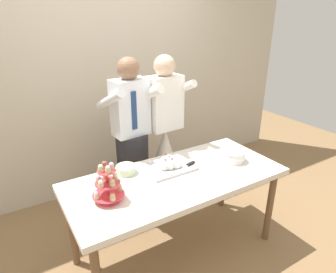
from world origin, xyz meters
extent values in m
plane|color=olive|center=(0.00, 0.00, 0.00)|extent=(8.00, 8.00, 0.00)
cube|color=beige|center=(0.00, 1.45, 1.45)|extent=(5.20, 0.10, 2.90)
cube|color=silver|center=(0.00, 0.00, 0.75)|extent=(1.80, 0.80, 0.05)
cylinder|color=brown|center=(0.82, -0.32, 0.36)|extent=(0.06, 0.06, 0.72)
cylinder|color=brown|center=(-0.82, 0.32, 0.36)|extent=(0.06, 0.06, 0.72)
cylinder|color=brown|center=(0.82, 0.32, 0.36)|extent=(0.06, 0.06, 0.72)
cylinder|color=#D83F4C|center=(-0.59, -0.02, 0.78)|extent=(0.17, 0.17, 0.01)
cylinder|color=#D83F4C|center=(-0.59, -0.02, 0.93)|extent=(0.01, 0.01, 0.31)
cylinder|color=#D83F4C|center=(-0.59, -0.02, 0.82)|extent=(0.23, 0.23, 0.01)
cylinder|color=#D1B784|center=(-0.51, -0.02, 0.84)|extent=(0.04, 0.04, 0.03)
sphere|color=#D6B27A|center=(-0.51, -0.02, 0.86)|extent=(0.04, 0.04, 0.04)
cylinder|color=#D1B784|center=(-0.59, 0.06, 0.84)|extent=(0.04, 0.04, 0.03)
sphere|color=beige|center=(-0.59, 0.06, 0.86)|extent=(0.04, 0.04, 0.04)
cylinder|color=#D1B784|center=(-0.68, -0.03, 0.84)|extent=(0.04, 0.04, 0.03)
sphere|color=#EAB7C6|center=(-0.68, -0.03, 0.86)|extent=(0.04, 0.04, 0.04)
cylinder|color=#D1B784|center=(-0.60, -0.11, 0.84)|extent=(0.04, 0.04, 0.03)
sphere|color=#D6B27A|center=(-0.60, -0.11, 0.86)|extent=(0.04, 0.04, 0.04)
cylinder|color=#D83F4C|center=(-0.59, -0.02, 0.92)|extent=(0.18, 0.18, 0.01)
cylinder|color=#D1B784|center=(-0.53, -0.02, 0.93)|extent=(0.04, 0.04, 0.03)
sphere|color=white|center=(-0.53, -0.02, 0.96)|extent=(0.04, 0.04, 0.04)
cylinder|color=#D1B784|center=(-0.58, 0.04, 0.93)|extent=(0.04, 0.04, 0.03)
sphere|color=#EAB7C6|center=(-0.58, 0.04, 0.96)|extent=(0.04, 0.04, 0.04)
cylinder|color=#D1B784|center=(-0.65, 0.01, 0.93)|extent=(0.04, 0.04, 0.03)
sphere|color=#EAB7C6|center=(-0.65, 0.01, 0.96)|extent=(0.04, 0.04, 0.04)
cylinder|color=#D1B784|center=(-0.65, -0.05, 0.93)|extent=(0.04, 0.04, 0.03)
sphere|color=white|center=(-0.65, -0.05, 0.96)|extent=(0.04, 0.04, 0.04)
cylinder|color=#D1B784|center=(-0.58, -0.08, 0.93)|extent=(0.04, 0.04, 0.03)
sphere|color=#D6B27A|center=(-0.58, -0.08, 0.96)|extent=(0.04, 0.04, 0.04)
cylinder|color=#D83F4C|center=(-0.59, -0.02, 1.01)|extent=(0.13, 0.13, 0.01)
cylinder|color=#D1B784|center=(-0.56, -0.03, 1.03)|extent=(0.04, 0.04, 0.03)
sphere|color=#EAB7C6|center=(-0.56, -0.03, 1.05)|extent=(0.04, 0.04, 0.04)
cylinder|color=#D1B784|center=(-0.59, 0.01, 1.03)|extent=(0.04, 0.04, 0.03)
sphere|color=brown|center=(-0.59, 0.01, 1.05)|extent=(0.04, 0.04, 0.04)
cylinder|color=#D1B784|center=(-0.63, -0.02, 1.03)|extent=(0.04, 0.04, 0.03)
sphere|color=beige|center=(-0.63, -0.02, 1.05)|extent=(0.04, 0.04, 0.04)
cylinder|color=#D1B784|center=(-0.59, -0.06, 1.03)|extent=(0.04, 0.04, 0.03)
sphere|color=#EAB7C6|center=(-0.59, -0.06, 1.05)|extent=(0.04, 0.04, 0.04)
cube|color=silver|center=(0.01, 0.15, 0.79)|extent=(0.42, 0.31, 0.02)
sphere|color=white|center=(0.08, 0.15, 0.83)|extent=(0.08, 0.08, 0.08)
sphere|color=white|center=(0.05, 0.20, 0.83)|extent=(0.08, 0.08, 0.08)
sphere|color=white|center=(0.00, 0.20, 0.83)|extent=(0.08, 0.08, 0.08)
sphere|color=white|center=(-0.03, 0.17, 0.83)|extent=(0.08, 0.08, 0.08)
sphere|color=white|center=(-0.05, 0.12, 0.83)|extent=(0.08, 0.08, 0.08)
sphere|color=white|center=(0.00, 0.10, 0.83)|extent=(0.08, 0.08, 0.08)
sphere|color=white|center=(0.06, 0.09, 0.83)|extent=(0.09, 0.09, 0.09)
sphere|color=white|center=(0.01, 0.15, 0.84)|extent=(0.11, 0.11, 0.11)
sphere|color=#B21923|center=(0.02, 0.21, 0.88)|extent=(0.02, 0.02, 0.02)
sphere|color=#2D1938|center=(0.01, 0.13, 0.89)|extent=(0.02, 0.02, 0.02)
sphere|color=#DB474C|center=(-0.03, 0.13, 0.88)|extent=(0.02, 0.02, 0.02)
sphere|color=#DB474C|center=(0.01, 0.09, 0.89)|extent=(0.02, 0.02, 0.02)
cube|color=silver|center=(0.04, 0.03, 0.80)|extent=(0.23, 0.08, 0.00)
cube|color=black|center=(0.19, 0.07, 0.81)|extent=(0.09, 0.05, 0.02)
cylinder|color=white|center=(0.59, -0.03, 0.78)|extent=(0.20, 0.20, 0.01)
cylinder|color=white|center=(0.59, -0.03, 0.79)|extent=(0.20, 0.20, 0.01)
cylinder|color=white|center=(0.59, -0.03, 0.80)|extent=(0.20, 0.20, 0.01)
cylinder|color=white|center=(0.59, -0.03, 0.81)|extent=(0.20, 0.20, 0.01)
cylinder|color=white|center=(0.59, -0.03, 0.82)|extent=(0.20, 0.20, 0.01)
cylinder|color=white|center=(0.59, -0.03, 0.84)|extent=(0.20, 0.20, 0.01)
cylinder|color=white|center=(0.58, -0.03, 0.85)|extent=(0.20, 0.20, 0.01)
cylinder|color=white|center=(0.59, -0.03, 0.86)|extent=(0.20, 0.20, 0.01)
cylinder|color=white|center=(0.59, -0.03, 0.87)|extent=(0.20, 0.20, 0.01)
cylinder|color=white|center=(-0.34, 0.25, 0.78)|extent=(0.24, 0.24, 0.01)
cylinder|color=beige|center=(-0.34, 0.25, 0.82)|extent=(0.17, 0.17, 0.07)
cylinder|color=#232328|center=(-0.07, 0.70, 0.46)|extent=(0.32, 0.32, 0.92)
cube|color=white|center=(-0.07, 0.70, 1.19)|extent=(0.36, 0.23, 0.54)
sphere|color=#8C664C|center=(-0.07, 0.70, 1.55)|extent=(0.21, 0.21, 0.21)
cylinder|color=white|center=(-0.27, 0.69, 1.30)|extent=(0.12, 0.49, 0.28)
cylinder|color=white|center=(0.11, 0.72, 1.30)|extent=(0.12, 0.49, 0.28)
cube|color=navy|center=(-0.08, 0.60, 1.19)|extent=(0.05, 0.02, 0.36)
cone|color=white|center=(0.28, 0.67, 0.46)|extent=(0.56, 0.56, 0.92)
cube|color=white|center=(0.28, 0.67, 1.19)|extent=(0.35, 0.23, 0.54)
sphere|color=beige|center=(0.28, 0.67, 1.55)|extent=(0.21, 0.21, 0.21)
cylinder|color=white|center=(0.09, 0.65, 1.30)|extent=(0.11, 0.49, 0.28)
cylinder|color=white|center=(0.46, 0.68, 1.30)|extent=(0.11, 0.49, 0.28)
camera|label=1|loc=(-1.16, -1.76, 2.01)|focal=31.62mm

